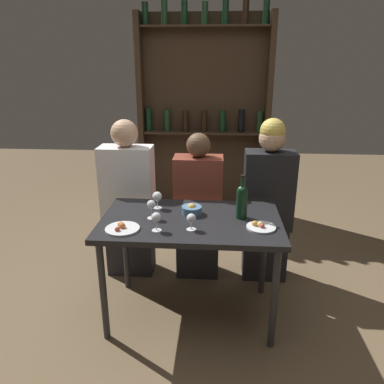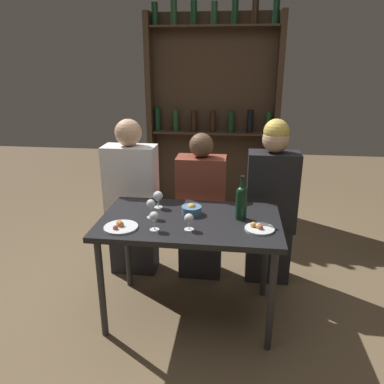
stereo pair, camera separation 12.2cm
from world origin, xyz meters
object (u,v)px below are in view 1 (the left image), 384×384
(wine_glass_1, at_px, (157,197))
(seated_person_right, at_px, (268,204))
(food_plate_0, at_px, (122,228))
(snack_bowl, at_px, (192,210))
(wine_glass_0, at_px, (156,218))
(wine_glass_3, at_px, (191,219))
(wine_glass_2, at_px, (151,205))
(seated_person_left, at_px, (129,204))
(food_plate_1, at_px, (260,227))
(wine_bottle, at_px, (242,200))
(seated_person_center, at_px, (198,211))

(wine_glass_1, relative_size, seated_person_right, 0.09)
(food_plate_0, bearing_deg, snack_bowl, 33.73)
(wine_glass_0, xyz_separation_m, wine_glass_3, (0.21, 0.03, -0.01))
(wine_glass_2, height_order, seated_person_right, seated_person_right)
(wine_glass_0, relative_size, seated_person_left, 0.09)
(wine_glass_3, relative_size, food_plate_1, 0.58)
(wine_bottle, distance_m, seated_person_center, 0.66)
(wine_glass_0, bearing_deg, wine_glass_3, 7.99)
(wine_glass_3, height_order, food_plate_0, wine_glass_3)
(snack_bowl, bearing_deg, food_plate_1, -23.98)
(seated_person_center, bearing_deg, wine_bottle, -58.26)
(wine_glass_3, xyz_separation_m, seated_person_left, (-0.57, 0.71, -0.19))
(wine_glass_2, distance_m, snack_bowl, 0.28)
(snack_bowl, height_order, seated_person_center, seated_person_center)
(food_plate_1, bearing_deg, wine_glass_1, 157.65)
(wine_glass_3, distance_m, seated_person_right, 0.92)
(wine_glass_2, relative_size, seated_person_right, 0.10)
(food_plate_0, distance_m, seated_person_right, 1.23)
(food_plate_0, bearing_deg, wine_glass_2, 50.36)
(snack_bowl, bearing_deg, seated_person_left, 139.92)
(seated_person_right, bearing_deg, wine_glass_0, -135.81)
(food_plate_1, relative_size, seated_person_left, 0.14)
(food_plate_1, height_order, seated_person_center, seated_person_center)
(wine_bottle, height_order, wine_glass_0, wine_bottle)
(wine_glass_3, bearing_deg, snack_bowl, 92.59)
(wine_glass_1, relative_size, food_plate_1, 0.67)
(wine_glass_0, height_order, seated_person_left, seated_person_left)
(wine_bottle, relative_size, seated_person_right, 0.22)
(wine_glass_0, xyz_separation_m, seated_person_left, (-0.36, 0.74, -0.21))
(food_plate_0, relative_size, snack_bowl, 1.57)
(wine_glass_3, xyz_separation_m, food_plate_1, (0.43, 0.05, -0.06))
(wine_glass_1, bearing_deg, wine_bottle, -12.48)
(wine_glass_1, relative_size, seated_person_center, 0.10)
(wine_glass_0, height_order, wine_glass_2, wine_glass_2)
(wine_glass_3, height_order, food_plate_1, wine_glass_3)
(wine_glass_3, height_order, seated_person_center, seated_person_center)
(wine_glass_0, relative_size, wine_glass_3, 1.14)
(food_plate_1, height_order, seated_person_left, seated_person_left)
(wine_glass_3, bearing_deg, seated_person_left, 128.38)
(food_plate_1, height_order, seated_person_right, seated_person_right)
(wine_glass_2, bearing_deg, seated_person_center, 63.79)
(wine_glass_1, xyz_separation_m, seated_person_right, (0.82, 0.38, -0.18))
(food_plate_0, xyz_separation_m, seated_person_center, (0.43, 0.74, -0.18))
(wine_glass_1, relative_size, wine_glass_3, 1.16)
(seated_person_left, relative_size, seated_person_right, 0.98)
(food_plate_0, bearing_deg, wine_glass_0, -0.13)
(wine_glass_0, relative_size, seated_person_center, 0.10)
(wine_glass_0, distance_m, snack_bowl, 0.34)
(food_plate_0, height_order, food_plate_1, food_plate_0)
(wine_glass_0, height_order, seated_person_right, seated_person_right)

